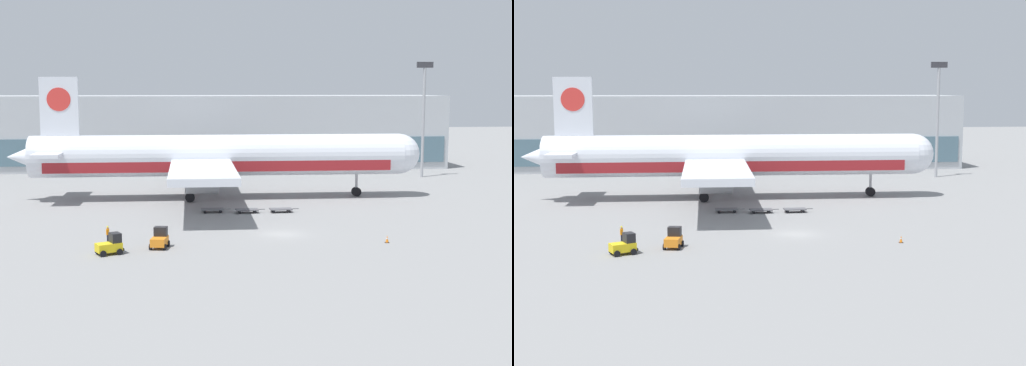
# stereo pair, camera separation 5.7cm
# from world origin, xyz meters

# --- Properties ---
(ground_plane) EXTENTS (400.00, 400.00, 0.00)m
(ground_plane) POSITION_xyz_m (0.00, 0.00, 0.00)
(ground_plane) COLOR gray
(terminal_building) EXTENTS (90.00, 18.20, 14.00)m
(terminal_building) POSITION_xyz_m (-4.44, 66.82, 6.99)
(terminal_building) COLOR #B2B7BC
(terminal_building) RESTS_ON ground_plane
(light_mast) EXTENTS (2.80, 0.50, 19.94)m
(light_mast) POSITION_xyz_m (31.34, 46.16, 11.74)
(light_mast) COLOR #9EA0A5
(light_mast) RESTS_ON ground_plane
(airplane_main) EXTENTS (58.06, 48.11, 17.00)m
(airplane_main) POSITION_xyz_m (-6.07, 25.90, 5.84)
(airplane_main) COLOR silver
(airplane_main) RESTS_ON ground_plane
(baggage_tug_foreground) EXTENTS (2.02, 2.66, 2.00)m
(baggage_tug_foreground) POSITION_xyz_m (-12.84, -5.16, 0.88)
(baggage_tug_foreground) COLOR orange
(baggage_tug_foreground) RESTS_ON ground_plane
(baggage_tug_mid) EXTENTS (2.80, 2.42, 2.00)m
(baggage_tug_mid) POSITION_xyz_m (-17.37, -7.40, 0.88)
(baggage_tug_mid) COLOR yellow
(baggage_tug_mid) RESTS_ON ground_plane
(baggage_dolly_lead) EXTENTS (3.72, 1.59, 0.48)m
(baggage_dolly_lead) POSITION_xyz_m (-6.79, 14.20, 0.39)
(baggage_dolly_lead) COLOR #56565B
(baggage_dolly_lead) RESTS_ON ground_plane
(baggage_dolly_second) EXTENTS (3.72, 1.59, 0.48)m
(baggage_dolly_second) POSITION_xyz_m (-2.52, 13.42, 0.39)
(baggage_dolly_second) COLOR #56565B
(baggage_dolly_second) RESTS_ON ground_plane
(baggage_dolly_third) EXTENTS (3.72, 1.59, 0.48)m
(baggage_dolly_third) POSITION_xyz_m (1.76, 13.39, 0.39)
(baggage_dolly_third) COLOR #56565B
(baggage_dolly_third) RESTS_ON ground_plane
(ground_crew_near) EXTENTS (0.29, 0.56, 1.70)m
(ground_crew_near) POSITION_xyz_m (-18.14, -2.19, 0.99)
(ground_crew_near) COLOR black
(ground_crew_near) RESTS_ON ground_plane
(traffic_cone_near) EXTENTS (0.40, 0.40, 0.75)m
(traffic_cone_near) POSITION_xyz_m (9.94, -5.26, 0.37)
(traffic_cone_near) COLOR black
(traffic_cone_near) RESTS_ON ground_plane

